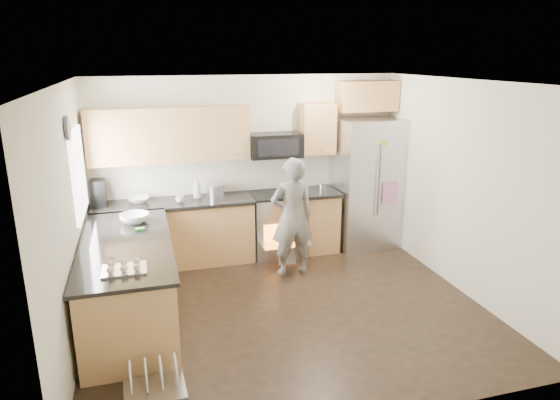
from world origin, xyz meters
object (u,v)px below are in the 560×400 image
object	(u,v)px
stove_range	(277,210)
dish_rack	(154,383)
person	(292,217)
refrigerator	(366,183)

from	to	relation	value
stove_range	dish_rack	bearing A→B (deg)	-124.14
person	refrigerator	bearing A→B (deg)	-154.53
person	dish_rack	size ratio (longest dim) A/B	2.94
stove_range	refrigerator	distance (m)	1.45
refrigerator	dish_rack	xyz separation A→B (m)	(-3.33, -2.82, -0.89)
stove_range	person	bearing A→B (deg)	-90.18
refrigerator	dish_rack	bearing A→B (deg)	-143.36
refrigerator	person	world-z (taller)	refrigerator
refrigerator	dish_rack	world-z (taller)	refrigerator
stove_range	dish_rack	xyz separation A→B (m)	(-1.91, -2.81, -0.59)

